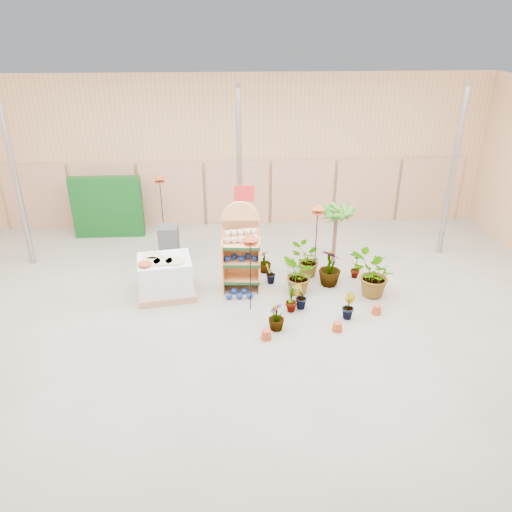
{
  "coord_description": "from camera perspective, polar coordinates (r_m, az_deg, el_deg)",
  "views": [
    {
      "loc": [
        -0.31,
        -8.65,
        5.96
      ],
      "look_at": [
        0.3,
        1.5,
        1.0
      ],
      "focal_mm": 35.0,
      "sensor_mm": 36.0,
      "label": 1
    }
  ],
  "objects": [
    {
      "name": "potted_plant_7",
      "position": [
        10.4,
        2.35,
        -6.93
      ],
      "size": [
        0.46,
        0.46,
        0.62
      ],
      "primitive_type": "imported",
      "rotation": [
        0.0,
        0.0,
        4.3
      ],
      "color": "#2E711B",
      "rests_on": "ground"
    },
    {
      "name": "potted_plant_2",
      "position": [
        11.63,
        4.95,
        -2.28
      ],
      "size": [
        0.84,
        0.93,
        0.94
      ],
      "primitive_type": "imported",
      "rotation": [
        0.0,
        0.0,
        4.58
      ],
      "color": "#2E711B",
      "rests_on": "ground"
    },
    {
      "name": "potted_plant_9",
      "position": [
        10.96,
        10.46,
        -5.62
      ],
      "size": [
        0.29,
        0.35,
        0.58
      ],
      "primitive_type": "imported",
      "rotation": [
        0.0,
        0.0,
        1.47
      ],
      "color": "#2E711B",
      "rests_on": "ground"
    },
    {
      "name": "bird_table_front",
      "position": [
        10.42,
        -0.66,
        1.95
      ],
      "size": [
        0.34,
        0.34,
        1.85
      ],
      "color": "black",
      "rests_on": "ground"
    },
    {
      "name": "room",
      "position": [
        10.27,
        -1.48,
        4.61
      ],
      "size": [
        15.2,
        12.1,
        4.7
      ],
      "color": "slate",
      "rests_on": "ground"
    },
    {
      "name": "potted_plant_1",
      "position": [
        11.15,
        5.02,
        -4.68
      ],
      "size": [
        0.33,
        0.27,
        0.58
      ],
      "primitive_type": "imported",
      "rotation": [
        0.0,
        0.0,
        3.09
      ],
      "color": "#2E711B",
      "rests_on": "ground"
    },
    {
      "name": "bird_table_back",
      "position": [
        14.13,
        -10.99,
        8.68
      ],
      "size": [
        0.34,
        0.34,
        2.01
      ],
      "color": "black",
      "rests_on": "ground"
    },
    {
      "name": "offer_sign",
      "position": [
        12.44,
        -1.33,
        5.32
      ],
      "size": [
        0.5,
        0.08,
        2.2
      ],
      "color": "gray",
      "rests_on": "ground"
    },
    {
      "name": "potted_plant_3",
      "position": [
        12.1,
        8.45,
        -1.27
      ],
      "size": [
        0.76,
        0.76,
        0.95
      ],
      "primitive_type": "imported",
      "rotation": [
        0.0,
        0.0,
        2.37
      ],
      "color": "#2E711B",
      "rests_on": "ground"
    },
    {
      "name": "trellis_stock",
      "position": [
        15.16,
        -16.61,
        5.39
      ],
      "size": [
        2.0,
        0.3,
        1.8
      ],
      "primitive_type": "cube",
      "color": "#0A4012",
      "rests_on": "ground"
    },
    {
      "name": "gazing_balls_floor",
      "position": [
        11.65,
        -1.91,
        -4.37
      ],
      "size": [
        0.63,
        0.39,
        0.15
      ],
      "color": "navy",
      "rests_on": "ground"
    },
    {
      "name": "potted_plant_0",
      "position": [
        10.95,
        4.12,
        -4.53
      ],
      "size": [
        0.39,
        0.49,
        0.82
      ],
      "primitive_type": "imported",
      "rotation": [
        0.0,
        0.0,
        1.81
      ],
      "color": "#2E711B",
      "rests_on": "ground"
    },
    {
      "name": "palm",
      "position": [
        12.74,
        9.18,
        4.91
      ],
      "size": [
        0.7,
        0.7,
        1.7
      ],
      "color": "brown",
      "rests_on": "ground"
    },
    {
      "name": "bird_table_right",
      "position": [
        11.86,
        7.08,
        5.39
      ],
      "size": [
        0.34,
        0.34,
        1.97
      ],
      "color": "black",
      "rests_on": "ground"
    },
    {
      "name": "potted_plant_4",
      "position": [
        12.59,
        11.39,
        -0.94
      ],
      "size": [
        0.46,
        0.45,
        0.74
      ],
      "primitive_type": "imported",
      "rotation": [
        0.0,
        0.0,
        2.4
      ],
      "color": "#2E711B",
      "rests_on": "ground"
    },
    {
      "name": "charcoal_planters",
      "position": [
        13.3,
        -9.89,
        1.36
      ],
      "size": [
        0.5,
        0.5,
        1.0
      ],
      "color": "#2F3030",
      "rests_on": "ground"
    },
    {
      "name": "potted_plant_11",
      "position": [
        12.65,
        1.0,
        -0.6
      ],
      "size": [
        0.47,
        0.47,
        0.6
      ],
      "primitive_type": "imported",
      "rotation": [
        0.0,
        0.0,
        3.97
      ],
      "color": "#2E711B",
      "rests_on": "ground"
    },
    {
      "name": "pallet_stack",
      "position": [
        11.74,
        -10.32,
        -2.38
      ],
      "size": [
        1.46,
        1.28,
        0.97
      ],
      "rotation": [
        0.0,
        0.0,
        0.16
      ],
      "color": "#A07458",
      "rests_on": "ground"
    },
    {
      "name": "potted_plant_6",
      "position": [
        12.47,
        5.89,
        -0.51
      ],
      "size": [
        0.9,
        0.83,
        0.85
      ],
      "primitive_type": "imported",
      "rotation": [
        0.0,
        0.0,
        3.38
      ],
      "color": "#2E711B",
      "rests_on": "ground"
    },
    {
      "name": "gazing_balls_shelf",
      "position": [
        11.61,
        -1.71,
        -0.19
      ],
      "size": [
        0.78,
        0.27,
        0.15
      ],
      "color": "navy",
      "rests_on": "display_shelf"
    },
    {
      "name": "teddy_bears",
      "position": [
        11.42,
        -1.58,
        2.2
      ],
      "size": [
        0.79,
        0.22,
        0.35
      ],
      "color": "beige",
      "rests_on": "display_shelf"
    },
    {
      "name": "potted_plant_10",
      "position": [
        11.75,
        13.27,
        -2.19
      ],
      "size": [
        1.26,
        1.2,
        1.09
      ],
      "primitive_type": "imported",
      "rotation": [
        0.0,
        0.0,
        3.6
      ],
      "color": "#2E711B",
      "rests_on": "ground"
    },
    {
      "name": "display_shelf",
      "position": [
        11.67,
        -1.74,
        0.7
      ],
      "size": [
        0.93,
        0.63,
        2.14
      ],
      "rotation": [
        0.0,
        0.0,
        -0.08
      ],
      "color": "tan",
      "rests_on": "ground"
    },
    {
      "name": "potted_plant_5",
      "position": [
        12.12,
        1.63,
        -2.03
      ],
      "size": [
        0.37,
        0.38,
        0.53
      ],
      "primitive_type": "imported",
      "rotation": [
        0.0,
        0.0,
        4.05
      ],
      "color": "#2E711B",
      "rests_on": "ground"
    }
  ]
}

